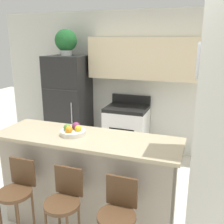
{
  "coord_description": "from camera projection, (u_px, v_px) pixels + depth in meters",
  "views": [
    {
      "loc": [
        1.11,
        -2.31,
        2.07
      ],
      "look_at": [
        0.0,
        0.79,
        1.14
      ],
      "focal_mm": 42.0,
      "sensor_mm": 36.0,
      "label": 1
    }
  ],
  "objects": [
    {
      "name": "wall_back",
      "position": [
        148.0,
        74.0,
        4.58
      ],
      "size": [
        5.6,
        0.38,
        2.55
      ],
      "color": "silver",
      "rests_on": "ground_plane"
    },
    {
      "name": "pillar_right",
      "position": [
        215.0,
        133.0,
        2.24
      ],
      "size": [
        0.38,
        0.32,
        2.55
      ],
      "color": "silver",
      "rests_on": "ground_plane"
    },
    {
      "name": "counter_bar",
      "position": [
        88.0,
        183.0,
        2.86
      ],
      "size": [
        1.97,
        0.63,
        1.08
      ],
      "color": "gray",
      "rests_on": "ground_plane"
    },
    {
      "name": "refrigerator",
      "position": [
        69.0,
        104.0,
        4.92
      ],
      "size": [
        0.72,
        0.66,
        1.77
      ],
      "color": "black",
      "rests_on": "ground_plane"
    },
    {
      "name": "stove_range",
      "position": [
        126.0,
        131.0,
        4.71
      ],
      "size": [
        0.72,
        0.6,
        1.07
      ],
      "color": "white",
      "rests_on": "ground_plane"
    },
    {
      "name": "bar_stool_left",
      "position": [
        18.0,
        193.0,
        2.56
      ],
      "size": [
        0.33,
        0.33,
        0.93
      ],
      "color": "#4C331E",
      "rests_on": "ground_plane"
    },
    {
      "name": "bar_stool_mid",
      "position": [
        64.0,
        204.0,
        2.39
      ],
      "size": [
        0.33,
        0.33,
        0.93
      ],
      "color": "#4C331E",
      "rests_on": "ground_plane"
    },
    {
      "name": "bar_stool_right",
      "position": [
        118.0,
        216.0,
        2.22
      ],
      "size": [
        0.33,
        0.33,
        0.93
      ],
      "color": "#4C331E",
      "rests_on": "ground_plane"
    },
    {
      "name": "potted_plant_on_fridge",
      "position": [
        66.0,
        41.0,
        4.62
      ],
      "size": [
        0.39,
        0.39,
        0.46
      ],
      "color": "silver",
      "rests_on": "refrigerator"
    },
    {
      "name": "fruit_bowl",
      "position": [
        73.0,
        131.0,
        2.75
      ],
      "size": [
        0.27,
        0.27,
        0.12
      ],
      "color": "silver",
      "rests_on": "counter_bar"
    }
  ]
}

